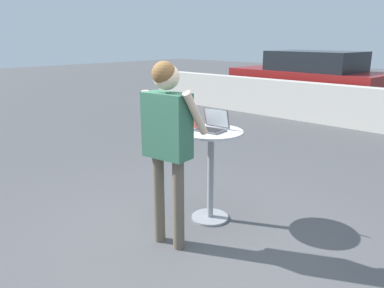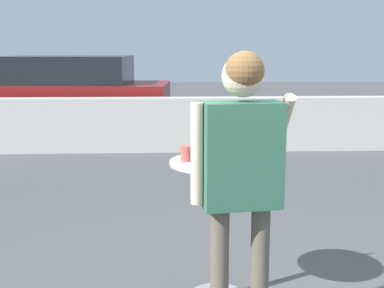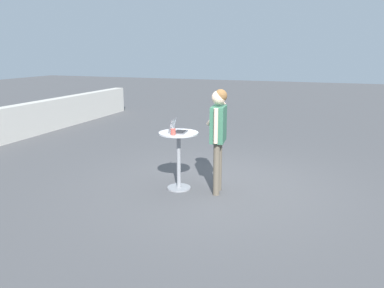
{
  "view_description": "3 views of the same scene",
  "coord_description": "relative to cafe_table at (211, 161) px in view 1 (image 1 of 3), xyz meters",
  "views": [
    {
      "loc": [
        2.19,
        -2.32,
        1.97
      ],
      "look_at": [
        -0.25,
        0.31,
        0.96
      ],
      "focal_mm": 35.0,
      "sensor_mm": 36.0,
      "label": 1
    },
    {
      "loc": [
        -0.66,
        -2.97,
        1.8
      ],
      "look_at": [
        -0.49,
        0.35,
        1.2
      ],
      "focal_mm": 50.0,
      "sensor_mm": 36.0,
      "label": 2
    },
    {
      "loc": [
        -6.12,
        -1.75,
        2.39
      ],
      "look_at": [
        -0.51,
        0.32,
        0.9
      ],
      "focal_mm": 35.0,
      "sensor_mm": 36.0,
      "label": 3
    }
  ],
  "objects": [
    {
      "name": "ground_plane",
      "position": [
        0.29,
        -0.65,
        -0.69
      ],
      "size": [
        50.0,
        50.0,
        0.0
      ],
      "primitive_type": "plane",
      "color": "#4C4C4F"
    },
    {
      "name": "parked_car_near_street",
      "position": [
        -2.46,
        7.27,
        0.15
      ],
      "size": [
        4.51,
        2.25,
        1.63
      ],
      "color": "maroon",
      "rests_on": "ground_plane"
    },
    {
      "name": "laptop",
      "position": [
        -0.01,
        0.02,
        0.39
      ],
      "size": [
        0.33,
        0.3,
        0.23
      ],
      "color": "#515156",
      "rests_on": "cafe_table"
    },
    {
      "name": "coffee_mug",
      "position": [
        -0.22,
        0.01,
        0.39
      ],
      "size": [
        0.12,
        0.08,
        0.11
      ],
      "color": "#C14C42",
      "rests_on": "cafe_table"
    },
    {
      "name": "standing_person",
      "position": [
        0.06,
        -0.7,
        0.46
      ],
      "size": [
        0.59,
        0.42,
        1.79
      ],
      "color": "brown",
      "rests_on": "ground_plane"
    },
    {
      "name": "cafe_table",
      "position": [
        0.0,
        0.0,
        0.0
      ],
      "size": [
        0.69,
        0.69,
        1.03
      ],
      "color": "gray",
      "rests_on": "ground_plane"
    }
  ]
}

